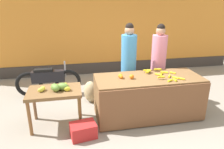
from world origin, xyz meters
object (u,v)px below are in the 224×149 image
produce_sack (91,92)px  produce_crate (83,130)px  vendor_woman_blue_shirt (129,64)px  parked_motorcycle (49,80)px  vendor_woman_pink_shirt (158,63)px

produce_sack → produce_crate: bearing=-101.2°
produce_sack → vendor_woman_blue_shirt: bearing=-10.7°
produce_crate → produce_sack: produce_sack is taller
vendor_woman_blue_shirt → parked_motorcycle: (-1.86, 0.73, -0.53)m
vendor_woman_pink_shirt → parked_motorcycle: size_ratio=1.13×
parked_motorcycle → produce_sack: 1.16m
vendor_woman_pink_shirt → parked_motorcycle: bearing=164.5°
produce_sack → parked_motorcycle: bearing=150.3°
vendor_woman_blue_shirt → produce_crate: (-1.13, -1.19, -0.80)m
vendor_woman_pink_shirt → produce_sack: 1.72m
vendor_woman_blue_shirt → vendor_woman_pink_shirt: (0.72, 0.02, -0.02)m
vendor_woman_blue_shirt → produce_sack: 1.11m
parked_motorcycle → produce_crate: size_ratio=3.64×
vendor_woman_blue_shirt → produce_crate: 1.82m
vendor_woman_blue_shirt → produce_sack: vendor_woman_blue_shirt is taller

